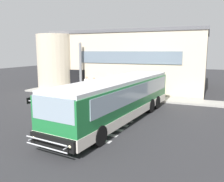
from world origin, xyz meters
The scene contains 9 objects.
ground_plane centered at (0.00, 0.00, -0.01)m, with size 80.00×90.00×0.02m, color #2B2B2D.
bay_paint_stripes centered at (2.00, -4.20, 0.00)m, with size 4.40×3.96×0.01m.
terminal_building centered at (-0.66, 11.52, 3.27)m, with size 18.25×13.80×6.55m.
boarding_curb centered at (0.00, 4.80, 0.07)m, with size 20.45×2.00×0.15m, color #9E9B93.
entry_support_column centered at (-4.00, 5.40, 2.71)m, with size 0.28×0.28×5.12m, color slate.
bus_main_foreground centered at (3.20, -2.32, 1.34)m, with size 4.43×12.66×2.70m.
passenger_near_column centered at (-3.20, 5.20, 1.08)m, with size 0.59×0.23×1.68m.
passenger_by_doorway centered at (-2.03, 4.62, 1.11)m, with size 0.59×0.41×1.68m.
safety_bollard_yellow centered at (3.30, 3.60, 0.45)m, with size 0.18×0.18×0.90m, color yellow.
Camera 1 is at (8.37, -16.02, 4.45)m, focal length 37.32 mm.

